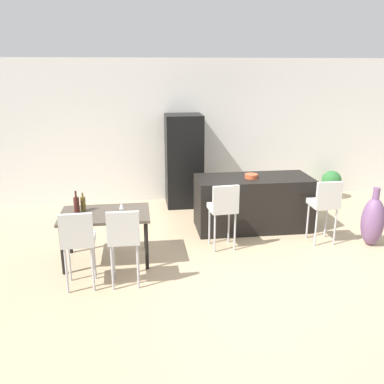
% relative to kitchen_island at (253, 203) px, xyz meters
% --- Properties ---
extents(ground_plane, '(10.00, 10.00, 0.00)m').
position_rel_kitchen_island_xyz_m(ground_plane, '(-0.27, -0.95, -0.46)').
color(ground_plane, tan).
extents(back_wall, '(10.00, 0.12, 2.90)m').
position_rel_kitchen_island_xyz_m(back_wall, '(-0.27, 1.89, 0.99)').
color(back_wall, silver).
rests_on(back_wall, ground_plane).
extents(kitchen_island, '(1.97, 0.83, 0.92)m').
position_rel_kitchen_island_xyz_m(kitchen_island, '(0.00, 0.00, 0.00)').
color(kitchen_island, black).
rests_on(kitchen_island, ground_plane).
extents(bar_chair_left, '(0.43, 0.43, 1.05)m').
position_rel_kitchen_island_xyz_m(bar_chair_left, '(-0.69, -0.80, 0.24)').
color(bar_chair_left, beige).
rests_on(bar_chair_left, ground_plane).
extents(bar_chair_middle, '(0.40, 0.40, 1.05)m').
position_rel_kitchen_island_xyz_m(bar_chair_middle, '(0.93, -0.80, 0.24)').
color(bar_chair_middle, beige).
rests_on(bar_chair_middle, ground_plane).
extents(dining_table, '(1.26, 0.80, 0.74)m').
position_rel_kitchen_island_xyz_m(dining_table, '(-2.45, -0.99, 0.21)').
color(dining_table, '#4C4238').
rests_on(dining_table, ground_plane).
extents(dining_chair_near, '(0.41, 0.41, 1.05)m').
position_rel_kitchen_island_xyz_m(dining_chair_near, '(-2.73, -1.75, 0.24)').
color(dining_chair_near, beige).
rests_on(dining_chair_near, ground_plane).
extents(dining_chair_far, '(0.40, 0.40, 1.05)m').
position_rel_kitchen_island_xyz_m(dining_chair_far, '(-2.17, -1.75, 0.24)').
color(dining_chair_far, beige).
rests_on(dining_chair_far, ground_plane).
extents(wine_bottle_near, '(0.08, 0.08, 0.32)m').
position_rel_kitchen_island_xyz_m(wine_bottle_near, '(-2.84, -0.91, 0.40)').
color(wine_bottle_near, '#471E19').
rests_on(wine_bottle_near, dining_table).
extents(wine_bottle_left, '(0.07, 0.07, 0.26)m').
position_rel_kitchen_island_xyz_m(wine_bottle_left, '(-2.76, -0.83, 0.39)').
color(wine_bottle_left, brown).
rests_on(wine_bottle_left, dining_table).
extents(wine_glass_middle, '(0.07, 0.07, 0.17)m').
position_rel_kitchen_island_xyz_m(wine_glass_middle, '(-2.21, -1.08, 0.40)').
color(wine_glass_middle, silver).
rests_on(wine_glass_middle, dining_table).
extents(refrigerator, '(0.72, 0.68, 1.84)m').
position_rel_kitchen_island_xyz_m(refrigerator, '(-1.04, 1.45, 0.46)').
color(refrigerator, black).
rests_on(refrigerator, ground_plane).
extents(fruit_bowl, '(0.22, 0.22, 0.07)m').
position_rel_kitchen_island_xyz_m(fruit_bowl, '(-0.07, -0.05, 0.50)').
color(fruit_bowl, '#C6512D').
rests_on(fruit_bowl, kitchen_island).
extents(floor_vase, '(0.35, 0.35, 0.94)m').
position_rel_kitchen_island_xyz_m(floor_vase, '(1.67, -0.96, -0.06)').
color(floor_vase, '#704C75').
rests_on(floor_vase, ground_plane).
extents(potted_plant, '(0.41, 0.41, 0.61)m').
position_rel_kitchen_island_xyz_m(potted_plant, '(2.13, 1.44, -0.10)').
color(potted_plant, beige).
rests_on(potted_plant, ground_plane).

